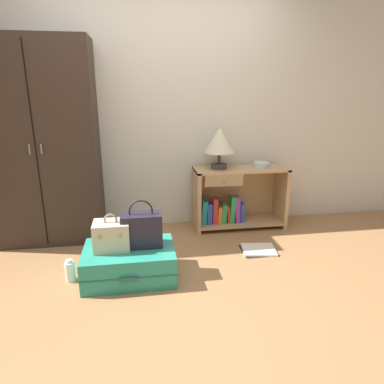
# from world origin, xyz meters

# --- Properties ---
(ground_plane) EXTENTS (9.00, 9.00, 0.00)m
(ground_plane) POSITION_xyz_m (0.00, 0.00, 0.00)
(ground_plane) COLOR #9E7047
(back_wall) EXTENTS (6.40, 0.10, 2.60)m
(back_wall) POSITION_xyz_m (0.00, 1.50, 1.30)
(back_wall) COLOR beige
(back_wall) RESTS_ON ground_plane
(wardrobe) EXTENTS (1.03, 0.47, 1.94)m
(wardrobe) POSITION_xyz_m (-1.15, 1.20, 0.97)
(wardrobe) COLOR #33261E
(wardrobe) RESTS_ON ground_plane
(bookshelf) EXTENTS (1.00, 0.39, 0.67)m
(bookshelf) POSITION_xyz_m (0.79, 1.25, 0.32)
(bookshelf) COLOR tan
(bookshelf) RESTS_ON ground_plane
(table_lamp) EXTENTS (0.32, 0.32, 0.43)m
(table_lamp) POSITION_xyz_m (0.60, 1.24, 0.96)
(table_lamp) COLOR #3D3838
(table_lamp) RESTS_ON bookshelf
(bowl) EXTENTS (0.17, 0.17, 0.06)m
(bowl) POSITION_xyz_m (1.06, 1.23, 0.70)
(bowl) COLOR silver
(bowl) RESTS_ON bookshelf
(suitcase_large) EXTENTS (0.73, 0.53, 0.26)m
(suitcase_large) POSITION_xyz_m (-0.36, 0.31, 0.13)
(suitcase_large) COLOR teal
(suitcase_large) RESTS_ON ground_plane
(train_case) EXTENTS (0.28, 0.22, 0.30)m
(train_case) POSITION_xyz_m (-0.48, 0.33, 0.37)
(train_case) COLOR beige
(train_case) RESTS_ON suitcase_large
(handbag) EXTENTS (0.33, 0.18, 0.39)m
(handbag) POSITION_xyz_m (-0.25, 0.35, 0.40)
(handbag) COLOR #231E2D
(handbag) RESTS_ON suitcase_large
(bottle) EXTENTS (0.08, 0.08, 0.18)m
(bottle) POSITION_xyz_m (-0.83, 0.33, 0.08)
(bottle) COLOR white
(bottle) RESTS_ON ground_plane
(open_book_on_floor) EXTENTS (0.34, 0.30, 0.02)m
(open_book_on_floor) POSITION_xyz_m (0.85, 0.60, 0.01)
(open_book_on_floor) COLOR white
(open_book_on_floor) RESTS_ON ground_plane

